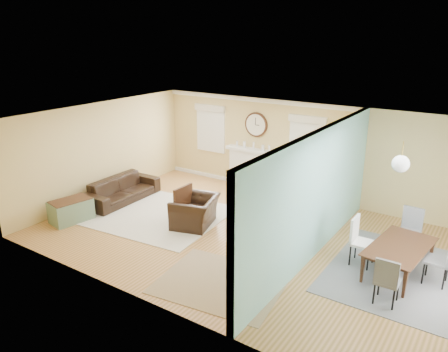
{
  "coord_description": "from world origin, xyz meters",
  "views": [
    {
      "loc": [
        4.44,
        -7.54,
        4.33
      ],
      "look_at": [
        -0.8,
        0.3,
        1.2
      ],
      "focal_mm": 35.0,
      "sensor_mm": 36.0,
      "label": 1
    }
  ],
  "objects_px": {
    "eames_chair": "(195,212)",
    "credenza": "(315,215)",
    "sofa": "(122,190)",
    "green_chair": "(290,195)",
    "dining_table": "(400,260)"
  },
  "relations": [
    {
      "from": "credenza",
      "to": "sofa",
      "type": "bearing_deg",
      "value": -167.71
    },
    {
      "from": "credenza",
      "to": "dining_table",
      "type": "height_order",
      "value": "credenza"
    },
    {
      "from": "green_chair",
      "to": "dining_table",
      "type": "xyz_separation_m",
      "value": [
        3.15,
        -1.88,
        -0.05
      ]
    },
    {
      "from": "eames_chair",
      "to": "credenza",
      "type": "relative_size",
      "value": 0.69
    },
    {
      "from": "sofa",
      "to": "eames_chair",
      "type": "relative_size",
      "value": 2.02
    },
    {
      "from": "sofa",
      "to": "credenza",
      "type": "xyz_separation_m",
      "value": [
        5.03,
        1.09,
        0.08
      ]
    },
    {
      "from": "credenza",
      "to": "dining_table",
      "type": "bearing_deg",
      "value": -23.14
    },
    {
      "from": "eames_chair",
      "to": "green_chair",
      "type": "relative_size",
      "value": 1.45
    },
    {
      "from": "sofa",
      "to": "green_chair",
      "type": "distance_m",
      "value": 4.45
    },
    {
      "from": "eames_chair",
      "to": "green_chair",
      "type": "xyz_separation_m",
      "value": [
        1.34,
        2.27,
        -0.01
      ]
    },
    {
      "from": "dining_table",
      "to": "credenza",
      "type": "bearing_deg",
      "value": 73.71
    },
    {
      "from": "sofa",
      "to": "credenza",
      "type": "distance_m",
      "value": 5.14
    },
    {
      "from": "eames_chair",
      "to": "dining_table",
      "type": "height_order",
      "value": "eames_chair"
    },
    {
      "from": "sofa",
      "to": "eames_chair",
      "type": "height_order",
      "value": "eames_chair"
    },
    {
      "from": "eames_chair",
      "to": "dining_table",
      "type": "bearing_deg",
      "value": 78.49
    }
  ]
}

